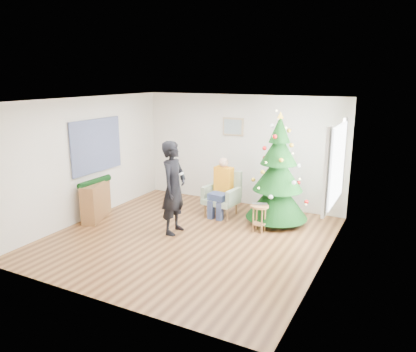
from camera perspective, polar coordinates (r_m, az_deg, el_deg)
The scene contains 19 objects.
floor at distance 7.87m, azimuth -2.68°, elevation -8.66°, with size 5.00×5.00×0.00m, color brown.
ceiling at distance 7.27m, azimuth -2.92°, elevation 10.59°, with size 5.00×5.00×0.00m, color white.
wall_back at distance 9.66m, azimuth 4.66°, elevation 3.64°, with size 5.00×5.00×0.00m, color silver.
wall_front at distance 5.53m, azimuth -15.92°, elevation -4.78°, with size 5.00×5.00×0.00m, color silver.
wall_left at distance 8.96m, azimuth -16.79°, elevation 2.26°, with size 5.00×5.00×0.00m, color silver.
wall_right at distance 6.61m, azimuth 16.32°, elevation -1.75°, with size 5.00×5.00×0.00m, color silver.
window_panel at distance 7.53m, azimuth 17.71°, elevation 1.61°, with size 0.04×1.30×1.40m, color white.
curtains at distance 7.53m, azimuth 17.48°, elevation 1.63°, with size 0.05×1.75×1.50m.
christmas_tree at distance 8.45m, azimuth 9.82°, elevation 0.24°, with size 1.29×1.29×2.33m.
stool at distance 8.14m, azimuth 7.21°, elevation -5.87°, with size 0.36×0.36×0.54m.
laptop at distance 8.05m, azimuth 7.27°, elevation -4.01°, with size 0.30×0.19×0.02m, color silver.
armchair at distance 8.99m, azimuth 2.05°, elevation -3.29°, with size 0.78×0.73×0.98m.
seated_person at distance 8.86m, azimuth 1.88°, elevation -1.53°, with size 0.43×0.60×1.29m.
standing_man at distance 7.87m, azimuth -4.85°, elevation -1.65°, with size 0.67×0.44×1.83m, color black.
game_controller at distance 7.67m, azimuth -3.77°, elevation 0.31°, with size 0.04×0.13×0.04m, color white.
console at distance 9.08m, azimuth -15.48°, elevation -3.36°, with size 0.30×1.00×0.80m, color brown.
garland at distance 8.97m, azimuth -15.66°, elevation -0.79°, with size 0.14×0.14×0.90m, color black.
tapestry at distance 9.10m, azimuth -15.41°, elevation 4.14°, with size 0.03×1.50×1.15m, color black.
framed_picture at distance 9.62m, azimuth 3.53°, elevation 6.93°, with size 0.52×0.05×0.42m.
Camera 1 is at (3.65, -6.28, 3.03)m, focal length 35.00 mm.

